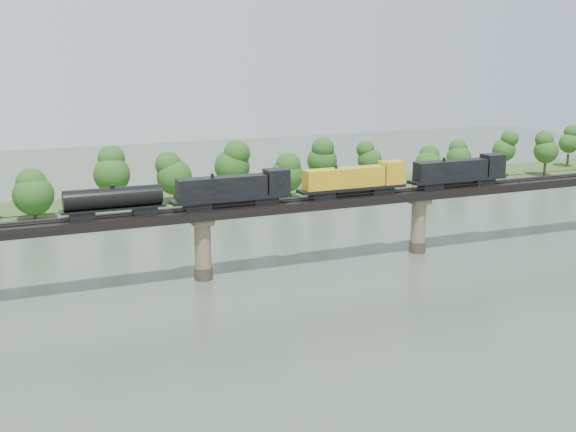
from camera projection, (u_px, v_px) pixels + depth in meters
name	position (u px, v px, depth m)	size (l,w,h in m)	color
ground	(274.00, 350.00, 88.08)	(400.00, 400.00, 0.00)	#3A4839
far_bank	(135.00, 206.00, 164.07)	(300.00, 24.00, 1.60)	#2D461C
bridge	(203.00, 246.00, 113.72)	(236.00, 30.00, 11.50)	#473A2D
bridge_superstructure	(202.00, 207.00, 112.28)	(220.00, 4.90, 0.75)	black
far_treeline	(99.00, 177.00, 155.11)	(289.06, 17.54, 13.60)	#382619
freight_train	(315.00, 183.00, 119.16)	(78.81, 3.07, 5.42)	black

